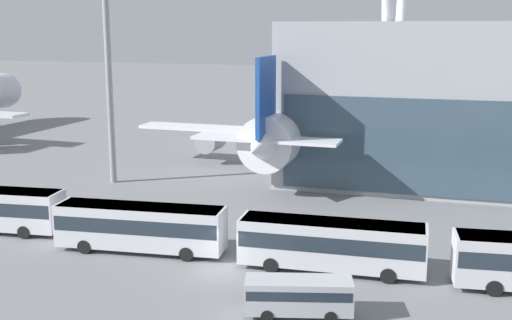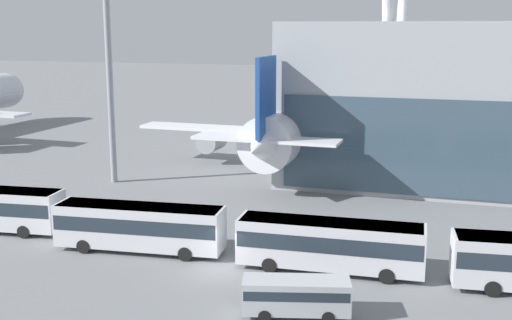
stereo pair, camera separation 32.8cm
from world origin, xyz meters
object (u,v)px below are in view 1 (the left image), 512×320
Objects in this scene: shuttle_bus_2 at (140,225)px; service_van_foreground at (299,294)px; airliner_at_gate_far at (303,124)px; shuttle_bus_3 at (331,242)px; traffic_cone_2 at (251,281)px.

shuttle_bus_2 is 1.98× the size of service_van_foreground.
airliner_at_gate_far is 32.13m from shuttle_bus_3.
airliner_at_gate_far is 6.20× the size of service_van_foreground.
airliner_at_gate_far is 31.45m from shuttle_bus_2.
airliner_at_gate_far is at bearing 76.03° from shuttle_bus_2.
airliner_at_gate_far is 38.91m from service_van_foreground.
airliner_at_gate_far is 57.95× the size of traffic_cone_2.
shuttle_bus_2 is at bearing 172.53° from airliner_at_gate_far.
airliner_at_gate_far reaches higher than shuttle_bus_3.
shuttle_bus_3 is 7.15m from service_van_foreground.
service_van_foreground is 9.34× the size of traffic_cone_2.
service_van_foreground is at bearing -166.31° from airliner_at_gate_far.
service_van_foreground is at bearing -32.97° from shuttle_bus_2.
service_van_foreground is (-0.53, -7.09, -0.71)m from shuttle_bus_3.
traffic_cone_2 is at bearing -139.67° from shuttle_bus_3.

